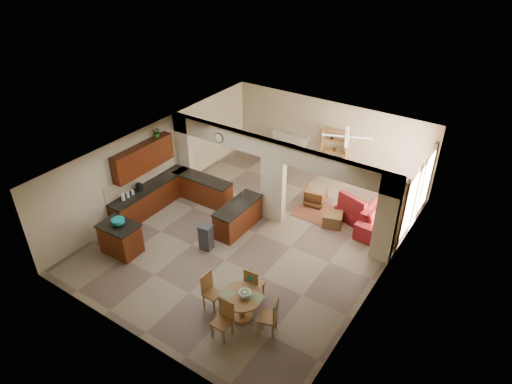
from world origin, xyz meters
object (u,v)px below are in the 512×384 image
Objects in this scene: kitchen_island at (121,238)px; sofa at (389,214)px; dining_table at (242,303)px; armchair at (316,196)px.

kitchen_island reaches higher than sofa.
kitchen_island is 1.10× the size of dining_table.
kitchen_island is 0.41× the size of sofa.
sofa is at bearing 41.22° from kitchen_island.
kitchen_island is 4.45m from dining_table.
sofa reaches higher than dining_table.
sofa is at bearing 74.28° from dining_table.
dining_table is 1.50× the size of armchair.
dining_table reaches higher than armchair.
armchair is (3.58, 5.52, -0.17)m from kitchen_island.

